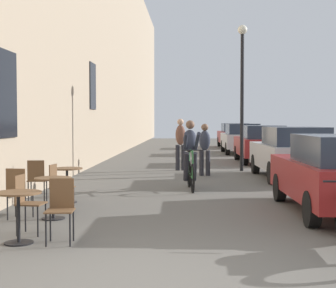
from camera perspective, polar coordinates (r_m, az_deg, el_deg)
ground_plane at (r=5.69m, az=-1.44°, el=-14.85°), size 88.00×88.00×0.00m
building_facade_left at (r=20.16m, az=-8.88°, el=13.60°), size 0.54×68.00×11.13m
cafe_table_near at (r=7.53m, az=-16.07°, el=-6.56°), size 0.64×0.64×0.72m
cafe_chair_near_toward_street at (r=8.12m, az=-15.24°, el=-5.92°), size 0.41×0.41×0.89m
cafe_chair_near_toward_wall at (r=7.45m, az=-11.66°, el=-6.64°), size 0.41×0.41×0.89m
cafe_table_mid at (r=9.24m, az=-12.47°, el=-4.83°), size 0.64×0.64×0.72m
cafe_chair_mid_toward_street at (r=9.90m, az=-11.90°, el=-4.35°), size 0.42×0.42×0.89m
cafe_chair_mid_toward_wall at (r=9.33m, az=-16.07°, el=-4.82°), size 0.42×0.42×0.89m
cafe_table_far at (r=11.02m, az=-11.00°, el=-3.63°), size 0.64×0.64×0.72m
cafe_chair_far_toward_street at (r=11.10m, az=-14.17°, el=-3.63°), size 0.42×0.42×0.89m
cyclist_on_bicycle at (r=12.94m, az=2.47°, el=-1.38°), size 0.52×1.76×1.74m
pedestrian_near at (r=16.07m, az=4.04°, el=-0.27°), size 0.35×0.26×1.61m
pedestrian_mid at (r=17.76m, az=1.37°, el=0.31°), size 0.37×0.29×1.77m
street_lamp at (r=17.78m, az=8.12°, el=7.09°), size 0.32×0.32×4.90m
parked_car_second at (r=15.57m, az=13.38°, el=-0.85°), size 1.92×4.33×1.52m
parked_car_third at (r=21.34m, az=10.13°, el=0.07°), size 1.84×4.26×1.51m
parked_car_fourth at (r=27.09m, az=8.02°, el=0.65°), size 1.88×4.36×1.54m
parked_car_fifth at (r=32.90m, az=7.25°, el=0.99°), size 1.90×4.35×1.54m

